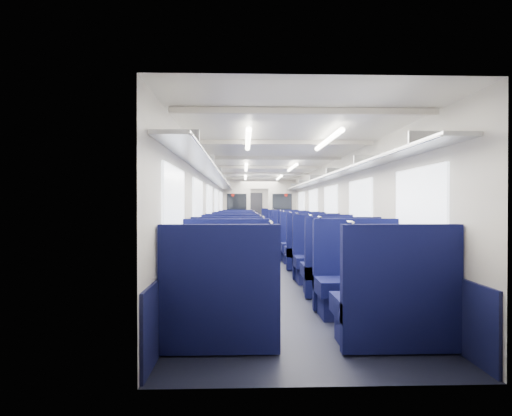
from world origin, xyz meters
The scene contains 41 objects.
floor centered at (0.00, 0.00, 0.00)m, with size 2.80×18.00×0.01m, color black.
ceiling centered at (0.00, 0.00, 2.35)m, with size 2.80×18.00×0.01m, color silver.
wall_left centered at (-1.40, 0.00, 1.18)m, with size 0.02×18.00×2.35m, color beige.
dado_left centered at (-1.39, 0.00, 0.35)m, with size 0.03×17.90×0.70m, color #101237.
wall_right centered at (1.40, 0.00, 1.18)m, with size 0.02×18.00×2.35m, color beige.
dado_right centered at (1.39, 0.00, 0.35)m, with size 0.03×17.90×0.70m, color #101237.
wall_far centered at (0.00, 9.00, 1.18)m, with size 2.80×0.02×2.35m, color beige.
luggage_rack_left centered at (-1.21, 0.00, 1.97)m, with size 0.36×17.40×0.18m.
luggage_rack_right centered at (1.21, 0.00, 1.97)m, with size 0.36×17.40×0.18m.
windows centered at (0.00, -0.46, 1.42)m, with size 2.78×15.60×0.75m.
ceiling_fittings centered at (0.00, -0.26, 2.29)m, with size 2.70×16.06×0.11m.
end_door centered at (0.00, 8.94, 1.00)m, with size 0.75×0.06×2.00m, color black.
bulkhead centered at (0.00, 3.42, 1.23)m, with size 2.80×0.10×2.35m.
seat_0 centered at (-0.83, -8.19, 0.38)m, with size 1.10×0.61×1.23m.
seat_1 centered at (0.83, -8.22, 0.38)m, with size 1.10×0.61×1.23m.
seat_2 centered at (-0.83, -7.08, 0.38)m, with size 1.10×0.61×1.23m.
seat_3 centered at (0.83, -7.06, 0.38)m, with size 1.10×0.61×1.23m.
seat_4 centered at (-0.83, -5.97, 0.38)m, with size 1.10×0.61×1.23m.
seat_5 centered at (0.83, -6.06, 0.38)m, with size 1.10×0.61×1.23m.
seat_6 centered at (-0.83, -4.93, 0.38)m, with size 1.10×0.61×1.23m.
seat_7 centered at (0.83, -4.92, 0.38)m, with size 1.10×0.61×1.23m.
seat_8 centered at (-0.83, -3.78, 0.38)m, with size 1.10×0.61×1.23m.
seat_9 centered at (0.83, -3.59, 0.38)m, with size 1.10×0.61×1.23m.
seat_10 centered at (-0.83, -2.59, 0.38)m, with size 1.10×0.61×1.23m.
seat_11 centered at (0.83, -2.50, 0.38)m, with size 1.10×0.61×1.23m.
seat_12 centered at (-0.83, -1.39, 0.38)m, with size 1.10×0.61×1.23m.
seat_13 centered at (0.83, -1.36, 0.38)m, with size 1.10×0.61×1.23m.
seat_14 centered at (-0.83, -0.23, 0.38)m, with size 1.10×0.61×1.23m.
seat_15 centered at (0.83, -0.19, 0.38)m, with size 1.10×0.61×1.23m.
seat_16 centered at (-0.83, 0.86, 0.38)m, with size 1.10×0.61×1.23m.
seat_17 centered at (0.83, 0.94, 0.38)m, with size 1.10×0.61×1.23m.
seat_18 centered at (-0.83, 2.13, 0.38)m, with size 1.10×0.61×1.23m.
seat_19 centered at (0.83, 2.20, 0.38)m, with size 1.10×0.61×1.23m.
seat_20 centered at (-0.83, 4.18, 0.38)m, with size 1.10×0.61×1.23m.
seat_21 centered at (0.83, 4.03, 0.38)m, with size 1.10×0.61×1.23m.
seat_22 centered at (-0.83, 5.37, 0.38)m, with size 1.10×0.61×1.23m.
seat_23 centered at (0.83, 5.19, 0.38)m, with size 1.10×0.61×1.23m.
seat_24 centered at (-0.83, 6.46, 0.38)m, with size 1.10×0.61×1.23m.
seat_25 centered at (0.83, 6.34, 0.38)m, with size 1.10×0.61×1.23m.
seat_26 centered at (-0.83, 7.64, 0.38)m, with size 1.10×0.61×1.23m.
seat_27 centered at (0.83, 7.56, 0.38)m, with size 1.10×0.61×1.23m.
Camera 1 is at (-0.61, -11.98, 1.37)m, focal length 28.02 mm.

